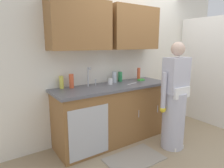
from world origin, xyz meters
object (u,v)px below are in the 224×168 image
at_px(person_at_sink, 174,104).
at_px(knife_on_counter, 132,83).
at_px(bottle_water_short, 71,81).
at_px(bottle_soap, 120,77).
at_px(sponge, 141,80).
at_px(sink, 95,89).
at_px(bottle_cleaner_spray, 114,77).
at_px(bottle_water_tall, 62,82).
at_px(cup_by_sink, 110,82).
at_px(bottle_dish_liquid, 139,74).

distance_m(person_at_sink, knife_on_counter, 0.75).
bearing_deg(bottle_water_short, bottle_soap, 1.28).
bearing_deg(sponge, person_at_sink, -90.39).
height_order(sink, bottle_cleaner_spray, sink).
xyz_separation_m(bottle_cleaner_spray, bottle_water_short, (-0.76, 0.02, 0.01)).
distance_m(bottle_soap, bottle_water_tall, 1.05).
distance_m(bottle_soap, bottle_water_short, 0.92).
distance_m(bottle_water_short, cup_by_sink, 0.64).
height_order(sink, bottle_soap, sink).
height_order(knife_on_counter, sponge, sponge).
height_order(bottle_soap, sponge, bottle_soap).
height_order(bottle_dish_liquid, cup_by_sink, bottle_dish_liquid).
xyz_separation_m(sink, bottle_soap, (0.62, 0.20, 0.10)).
height_order(bottle_cleaner_spray, bottle_dish_liquid, bottle_dish_liquid).
xyz_separation_m(bottle_water_short, cup_by_sink, (0.62, -0.10, -0.06)).
bearing_deg(cup_by_sink, sink, -167.05).
height_order(cup_by_sink, knife_on_counter, cup_by_sink).
distance_m(bottle_dish_liquid, cup_by_sink, 0.69).
relative_size(sink, cup_by_sink, 5.19).
bearing_deg(sink, bottle_soap, 17.73).
relative_size(bottle_dish_liquid, bottle_water_tall, 1.17).
xyz_separation_m(person_at_sink, cup_by_sink, (-0.64, 0.79, 0.30)).
bearing_deg(bottle_dish_liquid, bottle_water_short, 178.88).
height_order(bottle_dish_liquid, sponge, bottle_dish_liquid).
bearing_deg(bottle_cleaner_spray, person_at_sink, -60.06).
bearing_deg(sink, bottle_water_tall, 152.98).
xyz_separation_m(sink, bottle_water_tall, (-0.44, 0.22, 0.11)).
distance_m(bottle_cleaner_spray, bottle_water_tall, 0.90).
bearing_deg(cup_by_sink, person_at_sink, -50.98).
height_order(bottle_water_tall, knife_on_counter, bottle_water_tall).
xyz_separation_m(bottle_dish_liquid, knife_on_counter, (-0.34, -0.23, -0.11)).
bearing_deg(sponge, bottle_water_tall, 172.84).
relative_size(bottle_dish_liquid, knife_on_counter, 0.91).
bearing_deg(bottle_dish_liquid, sponge, -108.53).
relative_size(bottle_cleaner_spray, bottle_water_tall, 1.02).
bearing_deg(sink, person_at_sink, -36.55).
bearing_deg(bottle_soap, knife_on_counter, -79.52).
xyz_separation_m(bottle_water_short, bottle_water_tall, (-0.14, 0.05, -0.01)).
relative_size(bottle_water_short, bottle_dish_liquid, 0.97).
bearing_deg(sink, bottle_dish_liquid, 8.57).
height_order(sink, person_at_sink, person_at_sink).
distance_m(bottle_cleaner_spray, bottle_water_short, 0.76).
xyz_separation_m(sink, bottle_water_short, (-0.30, 0.18, 0.12)).
xyz_separation_m(sink, person_at_sink, (0.97, -0.72, -0.23)).
distance_m(cup_by_sink, knife_on_counter, 0.38).
xyz_separation_m(bottle_soap, knife_on_counter, (0.05, -0.27, -0.08)).
distance_m(bottle_soap, bottle_dish_liquid, 0.39).
relative_size(person_at_sink, bottle_water_short, 7.66).
height_order(person_at_sink, bottle_water_tall, person_at_sink).
height_order(person_at_sink, bottle_dish_liquid, person_at_sink).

